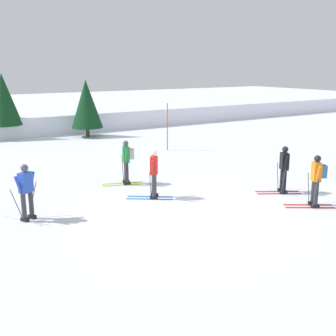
{
  "coord_description": "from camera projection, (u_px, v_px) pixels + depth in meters",
  "views": [
    {
      "loc": [
        -7.1,
        -10.25,
        4.48
      ],
      "look_at": [
        0.67,
        2.16,
        0.9
      ],
      "focal_mm": 44.97,
      "sensor_mm": 36.0,
      "label": 1
    }
  ],
  "objects": [
    {
      "name": "skier_red",
      "position": [
        154.0,
        173.0,
        14.36
      ],
      "size": [
        1.52,
        1.23,
        1.71
      ],
      "color": "#237AC6",
      "rests_on": "ground"
    },
    {
      "name": "far_snow_ridge",
      "position": [
        22.0,
        120.0,
        30.35
      ],
      "size": [
        80.0,
        8.64,
        1.26
      ],
      "primitive_type": "cube",
      "color": "silver",
      "rests_on": "ground"
    },
    {
      "name": "ground_plane",
      "position": [
        187.0,
        212.0,
        13.16
      ],
      "size": [
        120.0,
        120.0,
        0.0
      ],
      "primitive_type": "plane",
      "color": "silver"
    },
    {
      "name": "skier_blue",
      "position": [
        26.0,
        191.0,
        12.29
      ],
      "size": [
        1.09,
        1.58,
        1.71
      ],
      "color": "silver",
      "rests_on": "ground"
    },
    {
      "name": "skier_green",
      "position": [
        127.0,
        160.0,
        16.1
      ],
      "size": [
        1.63,
        0.96,
        1.71
      ],
      "color": "gold",
      "rests_on": "ground"
    },
    {
      "name": "skier_orange",
      "position": [
        317.0,
        178.0,
        13.49
      ],
      "size": [
        1.54,
        1.18,
        1.71
      ],
      "color": "red",
      "rests_on": "ground"
    },
    {
      "name": "conifer_far_left",
      "position": [
        3.0,
        99.0,
        25.73
      ],
      "size": [
        2.07,
        2.07,
        4.05
      ],
      "color": "#513823",
      "rests_on": "ground"
    },
    {
      "name": "skier_black",
      "position": [
        284.0,
        168.0,
        14.98
      ],
      "size": [
        1.57,
        1.12,
        1.71
      ],
      "color": "red",
      "rests_on": "ground"
    },
    {
      "name": "conifer_far_right",
      "position": [
        86.0,
        104.0,
        26.66
      ],
      "size": [
        2.0,
        2.0,
        3.63
      ],
      "color": "#513823",
      "rests_on": "ground"
    },
    {
      "name": "trail_marker_pole",
      "position": [
        167.0,
        127.0,
        22.55
      ],
      "size": [
        0.06,
        0.06,
        2.53
      ],
      "primitive_type": "cylinder",
      "color": "#C65614",
      "rests_on": "ground"
    }
  ]
}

